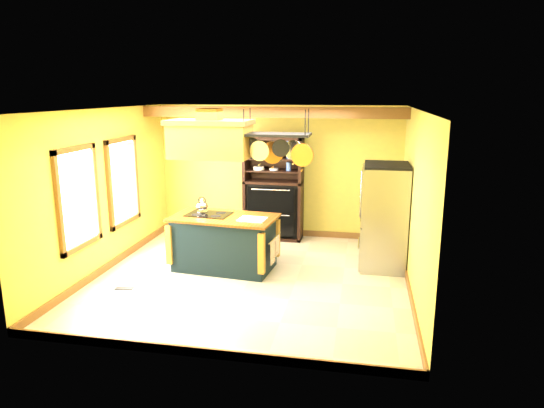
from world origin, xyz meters
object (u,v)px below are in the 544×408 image
(kitchen_island, at_px, (224,242))
(pot_rack, at_px, (277,143))
(range_hood, at_px, (210,137))
(hutch, at_px, (274,199))
(refrigerator, at_px, (384,219))

(kitchen_island, bearing_deg, pot_rack, 5.49)
(range_hood, relative_size, hutch, 0.65)
(hutch, bearing_deg, pot_rack, -77.67)
(range_hood, distance_m, pot_rack, 1.12)
(kitchen_island, bearing_deg, hutch, 81.33)
(range_hood, bearing_deg, hutch, 70.44)
(kitchen_island, relative_size, hutch, 0.87)
(kitchen_island, relative_size, refrigerator, 1.04)
(kitchen_island, distance_m, refrigerator, 2.74)
(range_hood, xyz_separation_m, refrigerator, (2.84, 0.58, -1.38))
(range_hood, height_order, refrigerator, range_hood)
(pot_rack, bearing_deg, refrigerator, 18.68)
(hutch, bearing_deg, range_hood, -109.56)
(range_hood, bearing_deg, pot_rack, 0.00)
(kitchen_island, relative_size, pot_rack, 1.57)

